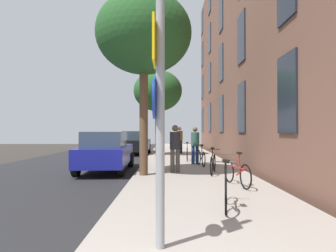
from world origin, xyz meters
TOP-DOWN VIEW (x-y plane):
  - ground_plane at (-2.40, 15.00)m, footprint 41.80×41.80m
  - road_asphalt at (-4.50, 15.00)m, footprint 7.00×38.00m
  - sidewalk at (1.10, 15.00)m, footprint 4.20×38.00m
  - building_facade at (3.69, 14.50)m, footprint 0.56×27.00m
  - sign_post at (0.08, 2.93)m, footprint 0.16×0.60m
  - traffic_light at (-0.49, 24.89)m, footprint 0.43×0.24m
  - tree_near at (-0.65, 9.44)m, footprint 3.38×3.38m
  - tree_far at (-0.44, 17.85)m, footprint 3.06×3.06m
  - bicycle_0 at (1.37, 4.99)m, footprint 0.48×1.67m
  - bicycle_1 at (2.15, 7.39)m, footprint 0.52×1.74m
  - bicycle_2 at (1.84, 9.79)m, footprint 0.57×1.71m
  - bicycle_3 at (1.68, 12.19)m, footprint 0.42×1.71m
  - bicycle_4 at (1.21, 14.59)m, footprint 0.42×1.74m
  - bicycle_5 at (1.77, 16.99)m, footprint 0.42×1.73m
  - pedestrian_0 at (0.47, 10.11)m, footprint 0.54×0.54m
  - pedestrian_1 at (1.47, 12.85)m, footprint 0.49×0.49m
  - pedestrian_2 at (0.99, 19.10)m, footprint 0.52×0.52m
  - car_0 at (-2.32, 11.19)m, footprint 1.98×4.52m
  - car_1 at (-2.06, 19.96)m, footprint 1.88×4.45m

SIDE VIEW (x-z plane):
  - ground_plane at x=-2.40m, z-range 0.00..0.00m
  - road_asphalt at x=-4.50m, z-range 0.00..0.01m
  - sidewalk at x=1.10m, z-range 0.00..0.12m
  - bicycle_5 at x=1.77m, z-range 0.02..0.95m
  - bicycle_3 at x=1.68m, z-range 0.02..0.97m
  - bicycle_2 at x=1.84m, z-range 0.02..0.97m
  - bicycle_4 at x=1.21m, z-range 0.02..0.98m
  - bicycle_1 at x=2.15m, z-range 0.02..0.98m
  - bicycle_0 at x=1.37m, z-range 0.01..1.00m
  - car_0 at x=-2.32m, z-range 0.03..1.65m
  - car_1 at x=-2.06m, z-range 0.03..1.65m
  - pedestrian_1 at x=1.47m, z-range 0.24..1.97m
  - pedestrian_0 at x=0.47m, z-range 0.25..2.01m
  - pedestrian_2 at x=0.99m, z-range 0.25..2.04m
  - sign_post at x=0.08m, z-range 0.34..3.67m
  - traffic_light at x=-0.49m, z-range 0.80..4.47m
  - tree_far at x=-0.44m, z-range 1.47..6.83m
  - tree_near at x=-0.65m, z-range 1.86..8.28m
  - building_facade at x=3.69m, z-range 0.01..13.24m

